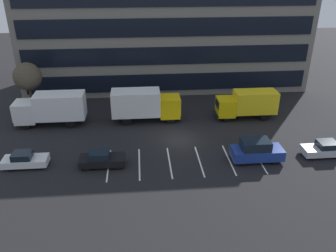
% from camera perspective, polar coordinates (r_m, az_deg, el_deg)
% --- Properties ---
extents(ground_plane, '(120.00, 120.00, 0.00)m').
position_cam_1_polar(ground_plane, '(36.14, 1.85, -2.21)').
color(ground_plane, black).
extents(office_building, '(38.94, 10.71, 18.00)m').
position_cam_1_polar(office_building, '(50.37, -0.46, 16.77)').
color(office_building, slate).
rests_on(office_building, ground_plane).
extents(lot_markings, '(14.14, 5.40, 0.01)m').
position_cam_1_polar(lot_markings, '(32.35, 2.75, -5.88)').
color(lot_markings, silver).
rests_on(lot_markings, ground_plane).
extents(box_truck_yellow, '(7.91, 2.62, 3.67)m').
position_cam_1_polar(box_truck_yellow, '(39.58, -3.86, 3.65)').
color(box_truck_yellow, yellow).
rests_on(box_truck_yellow, ground_plane).
extents(box_truck_yellow_all, '(7.04, 2.33, 3.26)m').
position_cam_1_polar(box_truck_yellow_all, '(41.35, 12.95, 3.69)').
color(box_truck_yellow_all, yellow).
rests_on(box_truck_yellow_all, ground_plane).
extents(box_truck_white, '(7.85, 2.60, 3.64)m').
position_cam_1_polar(box_truck_white, '(40.67, -18.66, 2.89)').
color(box_truck_white, white).
rests_on(box_truck_white, ground_plane).
extents(suv_navy, '(4.70, 1.99, 2.13)m').
position_cam_1_polar(suv_navy, '(33.05, 14.37, -3.94)').
color(suv_navy, navy).
rests_on(suv_navy, ground_plane).
extents(sedan_white, '(3.98, 1.67, 1.42)m').
position_cam_1_polar(sedan_white, '(33.86, -22.51, -5.17)').
color(sedan_white, white).
rests_on(sedan_white, ground_plane).
extents(sedan_black, '(4.12, 1.72, 1.47)m').
position_cam_1_polar(sedan_black, '(31.94, -10.86, -5.37)').
color(sedan_black, black).
rests_on(sedan_black, ground_plane).
extents(sedan_silver, '(4.12, 1.73, 1.48)m').
position_cam_1_polar(sedan_silver, '(36.16, 24.38, -3.47)').
color(sedan_silver, silver).
rests_on(sedan_silver, ground_plane).
extents(bare_tree, '(3.27, 3.27, 6.14)m').
position_cam_1_polar(bare_tree, '(44.24, -22.14, 7.53)').
color(bare_tree, '#473323').
rests_on(bare_tree, ground_plane).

